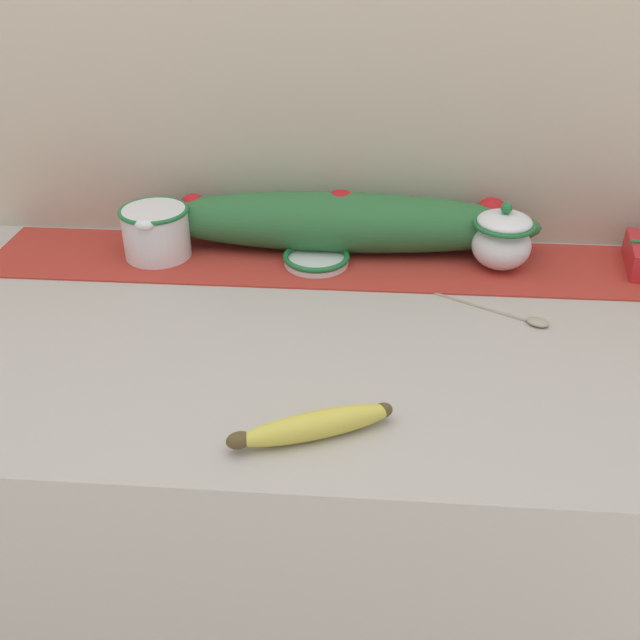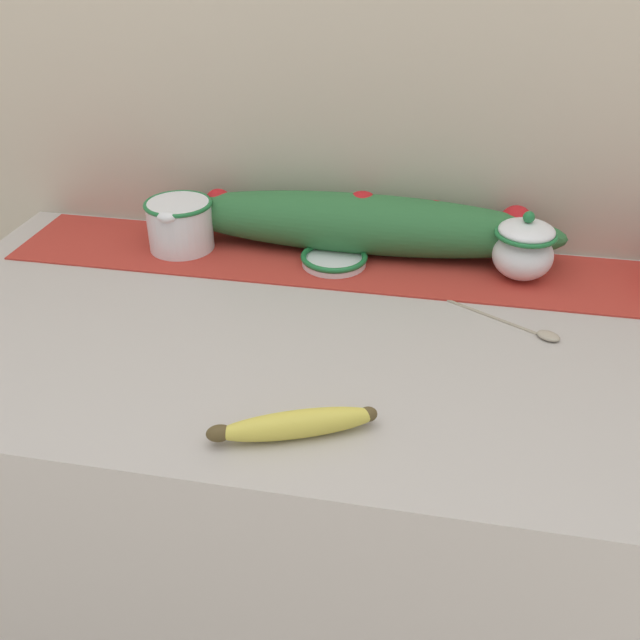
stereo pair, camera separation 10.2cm
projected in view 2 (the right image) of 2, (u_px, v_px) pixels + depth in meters
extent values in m
cube|color=#B7B2AD|center=(331.00, 531.00, 1.32)|extent=(1.38, 0.70, 0.87)
cube|color=#B7AD99|center=(373.00, 61.00, 1.23)|extent=(2.18, 0.04, 2.40)
cube|color=#B23328|center=(356.00, 263.00, 1.29)|extent=(1.27, 0.21, 0.00)
cylinder|color=white|center=(180.00, 225.00, 1.32)|extent=(0.12, 0.12, 0.09)
torus|color=#1E7038|center=(178.00, 204.00, 1.30)|extent=(0.13, 0.13, 0.01)
torus|color=white|center=(193.00, 207.00, 1.37)|extent=(0.05, 0.01, 0.05)
ellipsoid|color=white|center=(167.00, 217.00, 1.25)|extent=(0.04, 0.03, 0.02)
ellipsoid|color=white|center=(523.00, 255.00, 1.22)|extent=(0.10, 0.10, 0.08)
torus|color=#1E7038|center=(526.00, 234.00, 1.20)|extent=(0.11, 0.11, 0.01)
ellipsoid|color=white|center=(527.00, 231.00, 1.20)|extent=(0.09, 0.09, 0.03)
sphere|color=#1E7038|center=(529.00, 217.00, 1.18)|extent=(0.02, 0.02, 0.02)
cylinder|color=white|center=(334.00, 262.00, 1.28)|extent=(0.12, 0.12, 0.01)
torus|color=#1E7038|center=(334.00, 257.00, 1.27)|extent=(0.12, 0.12, 0.01)
ellipsoid|color=#DBCC4C|center=(295.00, 424.00, 0.88)|extent=(0.20, 0.11, 0.04)
ellipsoid|color=brown|center=(219.00, 433.00, 0.86)|extent=(0.04, 0.03, 0.02)
ellipsoid|color=brown|center=(368.00, 414.00, 0.89)|extent=(0.03, 0.03, 0.02)
cube|color=#A89E89|center=(491.00, 316.00, 1.13)|extent=(0.14, 0.08, 0.00)
ellipsoid|color=#A89E89|center=(548.00, 336.00, 1.07)|extent=(0.04, 0.04, 0.01)
ellipsoid|color=#2D6B38|center=(361.00, 224.00, 1.30)|extent=(0.73, 0.12, 0.11)
sphere|color=red|center=(219.00, 203.00, 1.35)|extent=(0.05, 0.05, 0.05)
sphere|color=red|center=(304.00, 207.00, 1.32)|extent=(0.06, 0.06, 0.06)
sphere|color=red|center=(362.00, 210.00, 1.30)|extent=(0.07, 0.07, 0.07)
sphere|color=red|center=(434.00, 216.00, 1.28)|extent=(0.06, 0.06, 0.06)
sphere|color=red|center=(516.00, 222.00, 1.26)|extent=(0.06, 0.06, 0.06)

